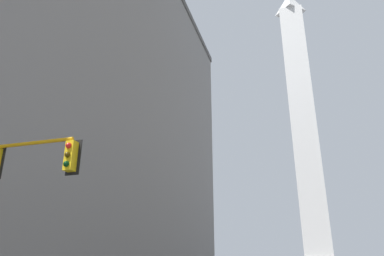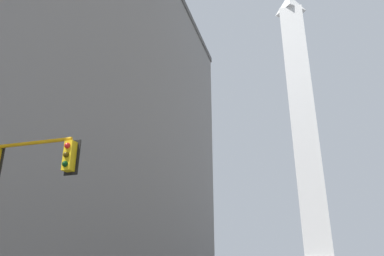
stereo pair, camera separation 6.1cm
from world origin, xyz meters
name	(u,v)px [view 1 (the left image)]	position (x,y,z in m)	size (l,w,h in m)	color
building_left	(29,104)	(-29.95, 28.81, 19.15)	(29.09, 53.23, 38.28)	gray
obelisk	(303,121)	(0.00, 91.59, 38.38)	(7.75, 7.75, 78.99)	silver
traffic_light_near_left	(11,182)	(-12.39, 9.25, 4.88)	(4.19, 0.51, 6.45)	orange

